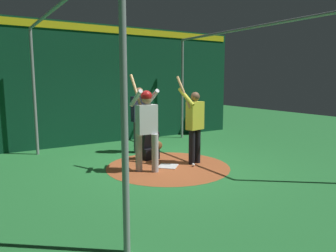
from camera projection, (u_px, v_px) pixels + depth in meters
ground_plane at (168, 167)px, 7.38m from camera, size 25.37×25.37×0.00m
dirt_circle at (168, 166)px, 7.38m from camera, size 2.84×2.84×0.01m
home_plate at (168, 166)px, 7.38m from camera, size 0.59×0.59×0.01m
batter at (146, 123)px, 6.85m from camera, size 0.68×0.49×2.11m
catcher at (150, 145)px, 8.03m from camera, size 0.58×0.40×0.93m
umpire at (139, 116)px, 8.64m from camera, size 0.22×0.49×1.78m
visitor at (195, 122)px, 7.51m from camera, size 0.55×0.56×2.07m
back_wall at (109, 84)px, 10.08m from camera, size 0.23×9.37×3.65m
cage_frame at (168, 66)px, 7.04m from camera, size 5.83×4.76×3.31m
bat_rack at (193, 120)px, 11.70m from camera, size 0.70×0.19×1.05m
baseball_0 at (127, 163)px, 7.53m from camera, size 0.07×0.07×0.07m
baseball_1 at (193, 165)px, 7.37m from camera, size 0.07×0.07×0.07m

